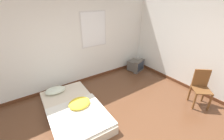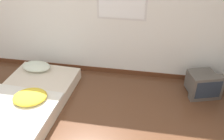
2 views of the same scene
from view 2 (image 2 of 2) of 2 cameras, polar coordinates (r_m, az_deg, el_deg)
wall_back at (r=4.49m, az=-8.71°, el=14.51°), size 7.97×0.08×2.60m
mattress_bed at (r=4.15m, az=-19.37°, el=-6.99°), size 1.23×2.11×0.35m
crt_tv at (r=4.45m, az=20.06°, el=-3.01°), size 0.58×0.57×0.43m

